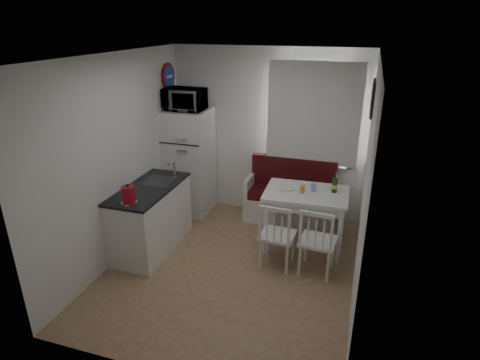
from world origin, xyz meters
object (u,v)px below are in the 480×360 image
at_px(chair_right, 317,236).
at_px(fridge, 189,162).
at_px(kitchen_counter, 151,217).
at_px(microwave, 185,99).
at_px(wine_bottle, 335,182).
at_px(chair_left, 276,230).
at_px(kettle, 128,195).
at_px(bench, 290,201).
at_px(dining_table, 306,198).

relative_size(chair_right, fridge, 0.29).
height_order(kitchen_counter, microwave, microwave).
xyz_separation_m(fridge, wine_bottle, (2.32, -0.49, 0.12)).
distance_m(fridge, wine_bottle, 2.37).
relative_size(fridge, wine_bottle, 5.94).
height_order(fridge, wine_bottle, fridge).
relative_size(chair_left, kettle, 1.91).
bearing_deg(wine_bottle, microwave, 169.29).
distance_m(kettle, wine_bottle, 2.63).
distance_m(bench, chair_left, 1.38).
bearing_deg(wine_bottle, kitchen_counter, -162.05).
relative_size(chair_left, fridge, 0.29).
relative_size(dining_table, fridge, 0.67).
bearing_deg(dining_table, bench, 113.10).
bearing_deg(dining_table, wine_bottle, 13.81).
distance_m(microwave, wine_bottle, 2.52).
xyz_separation_m(kitchen_counter, wine_bottle, (2.34, 0.76, 0.51)).
bearing_deg(fridge, microwave, -90.00).
xyz_separation_m(bench, fridge, (-1.64, -0.11, 0.51)).
bearing_deg(bench, microwave, -174.35).
height_order(dining_table, fridge, fridge).
relative_size(microwave, wine_bottle, 2.09).
height_order(bench, kettle, kettle).
distance_m(dining_table, chair_left, 0.73).
distance_m(chair_right, kettle, 2.30).
bearing_deg(bench, wine_bottle, -41.42).
xyz_separation_m(kitchen_counter, microwave, (0.02, 1.19, 1.39)).
distance_m(dining_table, microwave, 2.32).
bearing_deg(microwave, kettle, -89.01).
height_order(bench, fridge, fridge).
relative_size(microwave, kettle, 2.34).
height_order(chair_left, chair_right, chair_right).
bearing_deg(wine_bottle, chair_left, -128.21).
bearing_deg(fridge, bench, 3.91).
xyz_separation_m(bench, dining_table, (0.33, -0.70, 0.40)).
xyz_separation_m(dining_table, kettle, (-1.94, -1.19, 0.30)).
distance_m(chair_left, kettle, 1.83).
bearing_deg(kitchen_counter, chair_left, -0.19).
height_order(dining_table, chair_left, chair_left).
bearing_deg(kitchen_counter, kettle, -84.72).
relative_size(chair_right, microwave, 0.82).
xyz_separation_m(fridge, microwave, (0.00, -0.05, 1.00)).
height_order(chair_left, fridge, fridge).
height_order(kitchen_counter, kettle, kitchen_counter).
bearing_deg(bench, kitchen_counter, -140.67).
xyz_separation_m(bench, chair_left, (0.08, -1.36, 0.23)).
relative_size(fridge, kettle, 6.65).
distance_m(microwave, kettle, 1.91).
distance_m(fridge, microwave, 1.00).
xyz_separation_m(kitchen_counter, fridge, (0.02, 1.24, 0.38)).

